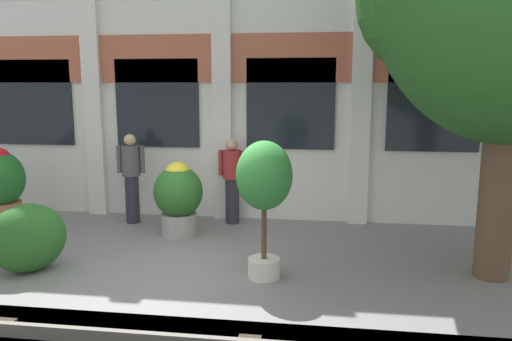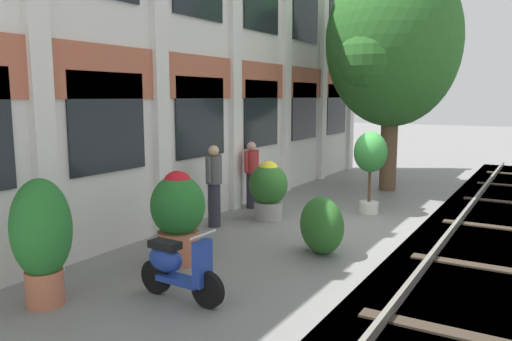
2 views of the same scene
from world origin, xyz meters
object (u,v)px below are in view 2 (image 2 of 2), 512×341
object	(u,v)px
potted_plant_tall_urn	(370,157)
broadleaf_tree	(393,46)
potted_plant_stone_basin	(268,187)
potted_plant_fluted_column	(178,212)
potted_plant_ribbed_drum	(41,233)
topiary_hedge	(322,225)
resident_watching_tracks	(214,183)
scooter_near_curb	(177,268)
resident_by_doorway	(252,173)

from	to	relation	value
potted_plant_tall_urn	broadleaf_tree	bearing A→B (deg)	8.45
potted_plant_stone_basin	potted_plant_fluted_column	size ratio (longest dim) A/B	0.86
potted_plant_ribbed_drum	potted_plant_tall_urn	bearing A→B (deg)	-15.39
potted_plant_stone_basin	topiary_hedge	xyz separation A→B (m)	(-1.61, -1.96, -0.22)
broadleaf_tree	potted_plant_ribbed_drum	distance (m)	10.86
potted_plant_stone_basin	resident_watching_tracks	distance (m)	1.31
potted_plant_fluted_column	topiary_hedge	world-z (taller)	potted_plant_fluted_column
scooter_near_curb	resident_watching_tracks	bearing A→B (deg)	119.74
potted_plant_ribbed_drum	resident_watching_tracks	xyz separation A→B (m)	(4.36, 0.41, -0.05)
broadleaf_tree	resident_by_doorway	xyz separation A→B (m)	(-4.04, 2.16, -3.22)
resident_watching_tracks	potted_plant_tall_urn	bearing A→B (deg)	42.34
potted_plant_fluted_column	scooter_near_curb	xyz separation A→B (m)	(-1.19, -0.95, -0.40)
scooter_near_curb	topiary_hedge	distance (m)	2.97
potted_plant_fluted_column	resident_by_doorway	distance (m)	4.18
broadleaf_tree	resident_by_doorway	world-z (taller)	broadleaf_tree
potted_plant_ribbed_drum	potted_plant_tall_urn	size ratio (longest dim) A/B	0.88
potted_plant_ribbed_drum	resident_by_doorway	distance (m)	6.28
potted_plant_stone_basin	potted_plant_tall_urn	size ratio (longest dim) A/B	0.69
potted_plant_fluted_column	broadleaf_tree	bearing A→B (deg)	-7.77
broadleaf_tree	potted_plant_tall_urn	distance (m)	4.19
potted_plant_ribbed_drum	resident_watching_tracks	bearing A→B (deg)	5.35
scooter_near_curb	resident_watching_tracks	xyz separation A→B (m)	(3.34, 1.77, 0.48)
scooter_near_curb	topiary_hedge	size ratio (longest dim) A/B	1.31
broadleaf_tree	potted_plant_stone_basin	distance (m)	6.02
potted_plant_tall_urn	scooter_near_curb	bearing A→B (deg)	174.26
scooter_near_curb	potted_plant_fluted_column	bearing A→B (deg)	130.41
potted_plant_tall_urn	potted_plant_ribbed_drum	bearing A→B (deg)	164.61
potted_plant_fluted_column	resident_watching_tracks	size ratio (longest dim) A/B	0.89
potted_plant_fluted_column	topiary_hedge	size ratio (longest dim) A/B	1.44
resident_by_doorway	resident_watching_tracks	world-z (taller)	resident_watching_tracks
resident_by_doorway	resident_watching_tracks	xyz separation A→B (m)	(-1.89, -0.24, 0.05)
broadleaf_tree	potted_plant_stone_basin	bearing A→B (deg)	165.38
potted_plant_ribbed_drum	potted_plant_tall_urn	distance (m)	7.46
broadleaf_tree	potted_plant_stone_basin	world-z (taller)	broadleaf_tree
potted_plant_ribbed_drum	topiary_hedge	world-z (taller)	potted_plant_ribbed_drum
broadleaf_tree	scooter_near_curb	world-z (taller)	broadleaf_tree
potted_plant_stone_basin	potted_plant_tall_urn	xyz separation A→B (m)	(1.71, -1.72, 0.59)
broadleaf_tree	resident_watching_tracks	size ratio (longest dim) A/B	3.86
broadleaf_tree	resident_watching_tracks	world-z (taller)	broadleaf_tree
broadleaf_tree	topiary_hedge	xyz separation A→B (m)	(-6.43, -0.70, -3.60)
broadleaf_tree	resident_watching_tracks	xyz separation A→B (m)	(-5.93, 1.92, -3.17)
broadleaf_tree	potted_plant_tall_urn	xyz separation A→B (m)	(-3.11, -0.46, -2.78)
potted_plant_stone_basin	resident_watching_tracks	world-z (taller)	resident_watching_tracks
potted_plant_ribbed_drum	scooter_near_curb	size ratio (longest dim) A/B	1.21
topiary_hedge	potted_plant_ribbed_drum	bearing A→B (deg)	150.12
resident_by_doorway	potted_plant_stone_basin	bearing A→B (deg)	-34.97
scooter_near_curb	potted_plant_ribbed_drum	bearing A→B (deg)	-141.21
resident_watching_tracks	scooter_near_curb	bearing A→B (deg)	-69.60
potted_plant_stone_basin	scooter_near_curb	bearing A→B (deg)	-166.11
potted_plant_ribbed_drum	scooter_near_curb	xyz separation A→B (m)	(1.02, -1.36, -0.53)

